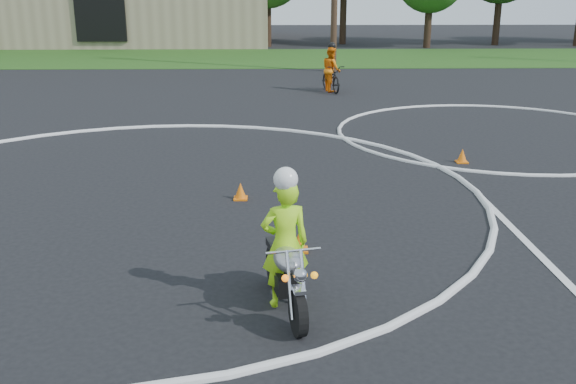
{
  "coord_description": "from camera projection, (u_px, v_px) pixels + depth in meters",
  "views": [
    {
      "loc": [
        2.31,
        -8.02,
        3.54
      ],
      "look_at": [
        2.48,
        -0.34,
        1.1
      ],
      "focal_mm": 40.0,
      "sensor_mm": 36.0,
      "label": 1
    }
  ],
  "objects": [
    {
      "name": "ground",
      "position": [
        104.0,
        263.0,
        8.67
      ],
      "size": [
        120.0,
        120.0,
        0.0
      ],
      "primitive_type": "plane",
      "color": "black",
      "rests_on": "ground"
    },
    {
      "name": "grass_strip",
      "position": [
        230.0,
        58.0,
        34.39
      ],
      "size": [
        120.0,
        10.0,
        0.02
      ],
      "primitive_type": "cube",
      "color": "#1E4714",
      "rests_on": "ground"
    },
    {
      "name": "course_markings",
      "position": [
        267.0,
        173.0,
        12.86
      ],
      "size": [
        19.05,
        19.05,
        0.12
      ],
      "color": "silver",
      "rests_on": "ground"
    },
    {
      "name": "primary_motorcycle",
      "position": [
        286.0,
        275.0,
        7.28
      ],
      "size": [
        0.61,
        1.71,
        0.91
      ],
      "rotation": [
        0.0,
        0.0,
        0.21
      ],
      "color": "black",
      "rests_on": "ground"
    },
    {
      "name": "rider_primary_grp",
      "position": [
        285.0,
        240.0,
        7.3
      ],
      "size": [
        0.62,
        0.47,
        1.68
      ],
      "rotation": [
        0.0,
        0.0,
        0.21
      ],
      "color": "#ACFC1A",
      "rests_on": "ground"
    },
    {
      "name": "rider_second_grp",
      "position": [
        331.0,
        74.0,
        23.0
      ],
      "size": [
        1.03,
        1.91,
        1.74
      ],
      "rotation": [
        0.0,
        0.0,
        0.23
      ],
      "color": "black",
      "rests_on": "ground"
    },
    {
      "name": "traffic_cones",
      "position": [
        364.0,
        180.0,
        11.94
      ],
      "size": [
        17.47,
        10.17,
        0.3
      ],
      "color": "orange",
      "rests_on": "ground"
    }
  ]
}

